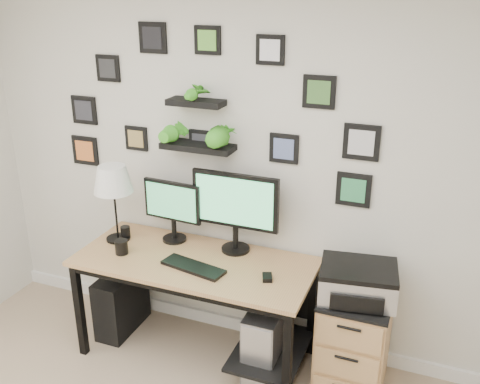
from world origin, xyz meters
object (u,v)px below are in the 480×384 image
at_px(monitor_left, 172,207).
at_px(mug, 121,247).
at_px(desk, 202,274).
at_px(table_lamp, 113,181).
at_px(file_cabinet, 354,340).
at_px(pc_tower_black, 122,301).
at_px(printer, 358,282).
at_px(pc_tower_grey, 268,337).
at_px(monitor_right, 235,206).

bearing_deg(monitor_left, mug, -127.59).
relative_size(desk, mug, 16.36).
height_order(table_lamp, file_cabinet, table_lamp).
relative_size(table_lamp, pc_tower_black, 1.20).
bearing_deg(printer, mug, -173.73).
height_order(monitor_left, mug, monitor_left).
bearing_deg(pc_tower_grey, monitor_left, 167.20).
height_order(table_lamp, pc_tower_grey, table_lamp).
relative_size(pc_tower_black, printer, 0.92).
bearing_deg(mug, table_lamp, 129.75).
height_order(mug, pc_tower_grey, mug).
distance_m(desk, pc_tower_black, 0.80).
xyz_separation_m(table_lamp, file_cabinet, (1.72, 0.02, -0.86)).
xyz_separation_m(desk, printer, (1.04, 0.04, 0.15)).
height_order(desk, monitor_right, monitor_right).
relative_size(monitor_left, pc_tower_grey, 0.90).
bearing_deg(mug, monitor_left, 52.41).
distance_m(monitor_right, printer, 0.93).
height_order(monitor_left, pc_tower_grey, monitor_left).
relative_size(pc_tower_grey, file_cabinet, 0.74).
bearing_deg(file_cabinet, pc_tower_black, -178.94).
distance_m(monitor_left, printer, 1.36).
bearing_deg(printer, monitor_left, 174.20).
height_order(desk, monitor_left, monitor_left).
height_order(pc_tower_black, printer, printer).
bearing_deg(pc_tower_grey, mug, -172.69).
xyz_separation_m(table_lamp, pc_tower_black, (-0.01, -0.01, -0.97)).
xyz_separation_m(pc_tower_black, printer, (1.73, 0.01, 0.54)).
bearing_deg(monitor_left, table_lamp, -160.54).
xyz_separation_m(desk, table_lamp, (-0.68, 0.04, 0.57)).
height_order(pc_tower_black, file_cabinet, file_cabinet).
bearing_deg(file_cabinet, pc_tower_grey, -173.58).
relative_size(desk, table_lamp, 2.86).
bearing_deg(file_cabinet, printer, -103.09).
xyz_separation_m(monitor_right, file_cabinet, (0.87, -0.13, -0.75)).
bearing_deg(monitor_right, pc_tower_grey, -31.35).
relative_size(monitor_right, pc_tower_grey, 1.22).
bearing_deg(monitor_left, pc_tower_grey, -12.80).
distance_m(table_lamp, mug, 0.46).
height_order(monitor_left, table_lamp, table_lamp).
bearing_deg(table_lamp, monitor_left, 19.46).
height_order(monitor_right, mug, monitor_right).
xyz_separation_m(mug, file_cabinet, (1.58, 0.19, -0.46)).
relative_size(monitor_left, mug, 4.57).
distance_m(mug, file_cabinet, 1.65).
relative_size(mug, printer, 0.19).
bearing_deg(pc_tower_black, monitor_left, 20.11).
xyz_separation_m(desk, monitor_right, (0.17, 0.19, 0.46)).
bearing_deg(monitor_left, printer, -5.80).
height_order(monitor_left, monitor_right, monitor_right).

